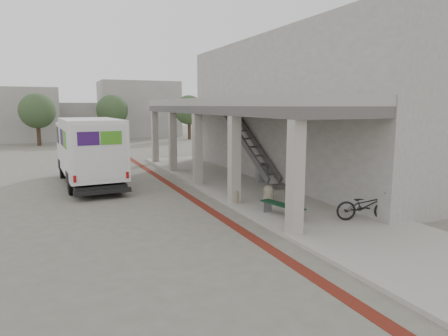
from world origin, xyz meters
name	(u,v)px	position (x,y,z in m)	size (l,w,h in m)	color
ground	(185,215)	(0.00, 0.00, 0.00)	(120.00, 120.00, 0.00)	#605C52
bike_lane_stripe	(193,199)	(1.00, 2.00, 0.01)	(0.35, 40.00, 0.01)	#5D1C12
sidewalk	(285,202)	(4.00, 0.00, 0.06)	(4.40, 28.00, 0.12)	gray
transit_building	(286,111)	(6.83, 4.50, 3.40)	(7.60, 17.00, 7.00)	gray
distant_backdrop	(60,114)	(-2.84, 35.89, 2.70)	(28.00, 10.00, 6.50)	gray
tree_left	(37,111)	(-5.00, 28.00, 3.18)	(3.20, 3.20, 4.80)	#38281C
tree_mid	(112,110)	(2.00, 30.00, 3.18)	(3.20, 3.20, 4.80)	#38281C
tree_right	(189,110)	(10.00, 29.00, 3.18)	(3.20, 3.20, 4.80)	#38281C
fedex_truck	(89,150)	(-2.45, 6.83, 1.66)	(2.61, 7.39, 3.11)	black
bench	(282,208)	(2.71, -1.90, 0.41)	(0.76, 1.78, 0.41)	gray
bollard_near	(268,193)	(3.45, 0.30, 0.40)	(0.38, 0.38, 0.57)	gray
bollard_far	(235,195)	(2.10, 0.46, 0.40)	(0.37, 0.37, 0.56)	gray
utility_cabinet	(261,172)	(5.00, 3.65, 0.56)	(0.40, 0.53, 0.89)	gray
bicycle_black	(365,205)	(4.87, -3.29, 0.59)	(0.63, 1.81, 0.95)	black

